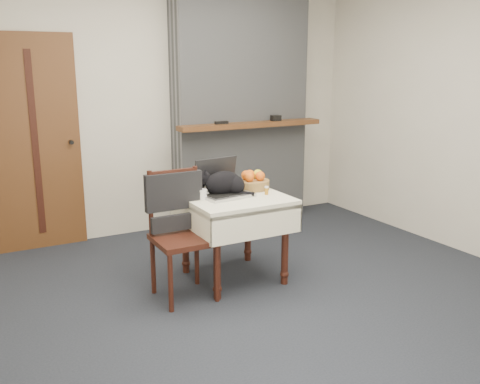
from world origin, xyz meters
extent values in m
plane|color=black|center=(0.00, 0.00, 0.00)|extent=(4.50, 4.50, 0.00)
cube|color=beige|center=(0.00, 2.00, 1.30)|extent=(4.50, 0.02, 2.60)
cube|color=beige|center=(2.25, 0.00, 1.30)|extent=(0.02, 4.00, 2.60)
cube|color=brown|center=(-1.20, 1.98, 1.00)|extent=(0.82, 0.05, 2.00)
cube|color=#33160E|center=(-1.20, 1.95, 1.00)|extent=(0.06, 0.01, 1.70)
cylinder|color=black|center=(-0.88, 1.93, 1.00)|extent=(0.04, 0.06, 0.04)
cube|color=gray|center=(0.90, 1.85, 1.30)|extent=(1.50, 0.30, 2.60)
cube|color=brown|center=(0.90, 1.61, 1.10)|extent=(1.62, 0.18, 0.05)
cube|color=black|center=(0.55, 1.61, 1.14)|extent=(0.14, 0.04, 0.03)
cube|color=black|center=(1.20, 1.61, 1.16)|extent=(0.10, 0.07, 0.06)
cylinder|color=#33160E|center=(-0.25, 0.11, 0.32)|extent=(0.06, 0.06, 0.64)
sphere|color=#33160E|center=(-0.25, 0.11, 0.08)|extent=(0.07, 0.07, 0.07)
cylinder|color=#33160E|center=(0.35, 0.11, 0.32)|extent=(0.06, 0.06, 0.64)
sphere|color=#33160E|center=(0.35, 0.11, 0.08)|extent=(0.07, 0.07, 0.07)
cylinder|color=#33160E|center=(-0.25, 0.71, 0.32)|extent=(0.06, 0.06, 0.64)
sphere|color=#33160E|center=(-0.25, 0.71, 0.08)|extent=(0.07, 0.07, 0.07)
cylinder|color=#33160E|center=(0.35, 0.71, 0.32)|extent=(0.06, 0.06, 0.64)
sphere|color=#33160E|center=(0.35, 0.71, 0.08)|extent=(0.07, 0.07, 0.07)
cube|color=white|center=(0.05, 0.41, 0.67)|extent=(0.78, 0.78, 0.06)
cube|color=white|center=(0.05, 0.03, 0.56)|extent=(0.78, 0.01, 0.22)
cube|color=white|center=(0.05, 0.80, 0.56)|extent=(0.78, 0.01, 0.22)
cube|color=white|center=(-0.33, 0.41, 0.56)|extent=(0.01, 0.78, 0.22)
cube|color=white|center=(0.44, 0.41, 0.56)|extent=(0.01, 0.78, 0.22)
cube|color=#B7B7BC|center=(-0.01, 0.41, 0.71)|extent=(0.43, 0.32, 0.02)
cube|color=black|center=(-0.01, 0.41, 0.73)|extent=(0.35, 0.23, 0.00)
cube|color=black|center=(-0.03, 0.57, 0.86)|extent=(0.40, 0.12, 0.27)
cube|color=#9AB1E2|center=(-0.03, 0.57, 0.86)|extent=(0.37, 0.11, 0.24)
ellipsoid|color=black|center=(-0.01, 0.47, 0.80)|extent=(0.35, 0.28, 0.19)
ellipsoid|color=black|center=(0.07, 0.43, 0.78)|extent=(0.21, 0.22, 0.16)
sphere|color=black|center=(-0.15, 0.52, 0.84)|extent=(0.14, 0.14, 0.11)
ellipsoid|color=white|center=(-0.19, 0.54, 0.82)|extent=(0.07, 0.07, 0.05)
ellipsoid|color=white|center=(-0.13, 0.51, 0.76)|extent=(0.07, 0.08, 0.08)
cone|color=black|center=(-0.16, 0.49, 0.90)|extent=(0.05, 0.05, 0.05)
cone|color=black|center=(-0.13, 0.55, 0.90)|extent=(0.05, 0.05, 0.05)
cylinder|color=black|center=(0.11, 0.35, 0.72)|extent=(0.15, 0.14, 0.03)
sphere|color=white|center=(-0.15, 0.48, 0.72)|extent=(0.04, 0.04, 0.04)
sphere|color=white|center=(-0.12, 0.55, 0.72)|extent=(0.04, 0.04, 0.04)
cylinder|color=white|center=(-0.21, 0.42, 0.74)|extent=(0.07, 0.07, 0.08)
cylinder|color=#AB6F15|center=(0.30, 0.31, 0.73)|extent=(0.03, 0.03, 0.06)
cylinder|color=silver|center=(0.30, 0.31, 0.76)|extent=(0.03, 0.03, 0.01)
cylinder|color=olive|center=(0.30, 0.54, 0.74)|extent=(0.27, 0.27, 0.08)
sphere|color=orange|center=(0.25, 0.50, 0.81)|extent=(0.08, 0.08, 0.08)
sphere|color=orange|center=(0.35, 0.49, 0.81)|extent=(0.08, 0.08, 0.08)
sphere|color=orange|center=(0.30, 0.59, 0.81)|extent=(0.08, 0.08, 0.08)
sphere|color=yellow|center=(0.37, 0.57, 0.81)|extent=(0.08, 0.08, 0.08)
sphere|color=orange|center=(0.26, 0.58, 0.81)|extent=(0.08, 0.08, 0.08)
cube|color=black|center=(0.20, 0.42, 0.70)|extent=(0.13, 0.05, 0.01)
cube|color=#33160E|center=(-0.45, 0.26, 0.46)|extent=(0.43, 0.43, 0.04)
cylinder|color=#33160E|center=(-0.63, 0.08, 0.23)|extent=(0.04, 0.04, 0.46)
cylinder|color=#33160E|center=(-0.26, 0.08, 0.23)|extent=(0.04, 0.04, 0.46)
cylinder|color=#33160E|center=(-0.63, 0.44, 0.23)|extent=(0.04, 0.04, 0.46)
cylinder|color=#33160E|center=(-0.26, 0.44, 0.23)|extent=(0.04, 0.04, 0.46)
cylinder|color=#33160E|center=(-0.63, 0.44, 0.71)|extent=(0.04, 0.04, 0.51)
cylinder|color=#33160E|center=(-0.26, 0.44, 0.71)|extent=(0.04, 0.04, 0.51)
cube|color=#33160E|center=(-0.45, 0.44, 0.81)|extent=(0.36, 0.03, 0.28)
cube|color=black|center=(-0.45, 0.43, 0.79)|extent=(0.45, 0.06, 0.28)
camera|label=1|loc=(-1.88, -3.24, 1.73)|focal=40.00mm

